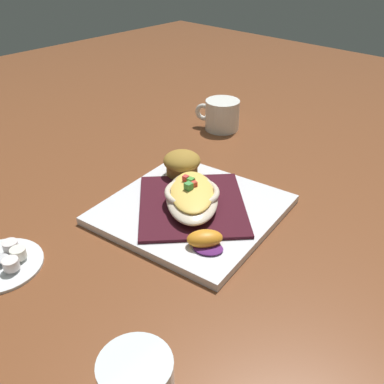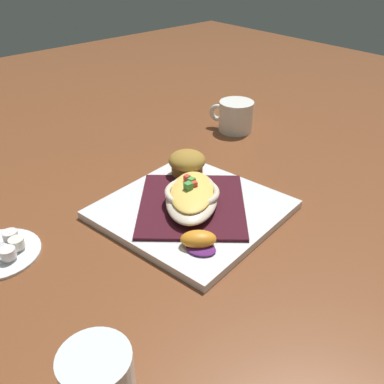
{
  "view_description": "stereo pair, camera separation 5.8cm",
  "coord_description": "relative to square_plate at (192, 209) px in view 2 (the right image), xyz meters",
  "views": [
    {
      "loc": [
        0.47,
        0.44,
        0.45
      ],
      "look_at": [
        0.0,
        0.0,
        0.04
      ],
      "focal_mm": 40.53,
      "sensor_mm": 36.0,
      "label": 1
    },
    {
      "loc": [
        0.43,
        0.48,
        0.45
      ],
      "look_at": [
        0.0,
        0.0,
        0.04
      ],
      "focal_mm": 40.53,
      "sensor_mm": 36.0,
      "label": 2
    }
  ],
  "objects": [
    {
      "name": "muffin",
      "position": [
        -0.07,
        -0.09,
        0.03
      ],
      "size": [
        0.07,
        0.07,
        0.05
      ],
      "color": "olive",
      "rests_on": "square_plate"
    },
    {
      "name": "folded_napkin",
      "position": [
        0.0,
        0.0,
        0.01
      ],
      "size": [
        0.28,
        0.28,
        0.01
      ],
      "primitive_type": "cube",
      "rotation": [
        0.0,
        0.0,
        0.82
      ],
      "color": "#3E131D",
      "rests_on": "square_plate"
    },
    {
      "name": "orange_garnish",
      "position": [
        0.07,
        0.09,
        0.02
      ],
      "size": [
        0.07,
        0.07,
        0.03
      ],
      "color": "#5A2164",
      "rests_on": "square_plate"
    },
    {
      "name": "creamer_cup_1",
      "position": [
        0.28,
        -0.1,
        0.01
      ],
      "size": [
        0.02,
        0.02,
        0.02
      ],
      "primitive_type": "cylinder",
      "color": "white",
      "rests_on": "creamer_saucer"
    },
    {
      "name": "gratin_dish",
      "position": [
        -0.0,
        -0.0,
        0.03
      ],
      "size": [
        0.19,
        0.19,
        0.05
      ],
      "color": "beige",
      "rests_on": "folded_napkin"
    },
    {
      "name": "coffee_mug",
      "position": [
        -0.33,
        -0.2,
        0.03
      ],
      "size": [
        0.09,
        0.11,
        0.08
      ],
      "color": "white",
      "rests_on": "ground_plane"
    },
    {
      "name": "ground_plane",
      "position": [
        0.0,
        0.0,
        -0.01
      ],
      "size": [
        2.6,
        2.6,
        0.0
      ],
      "primitive_type": "plane",
      "color": "brown"
    },
    {
      "name": "creamer_cup_2",
      "position": [
        0.28,
        -0.13,
        0.01
      ],
      "size": [
        0.02,
        0.02,
        0.02
      ],
      "primitive_type": "cylinder",
      "color": "white",
      "rests_on": "creamer_saucer"
    },
    {
      "name": "creamer_cup_0",
      "position": [
        0.3,
        -0.09,
        0.01
      ],
      "size": [
        0.02,
        0.02,
        0.02
      ],
      "primitive_type": "cylinder",
      "color": "white",
      "rests_on": "creamer_saucer"
    },
    {
      "name": "square_plate",
      "position": [
        0.0,
        0.0,
        0.0
      ],
      "size": [
        0.33,
        0.33,
        0.01
      ],
      "primitive_type": "cube",
      "rotation": [
        0.0,
        0.0,
        0.14
      ],
      "color": "white",
      "rests_on": "ground_plane"
    }
  ]
}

